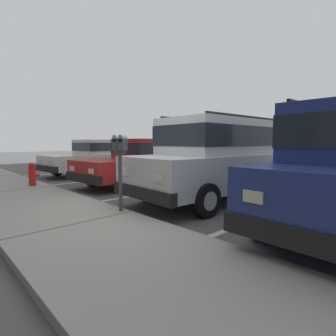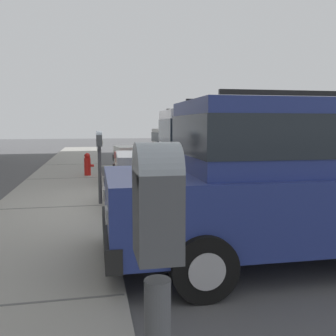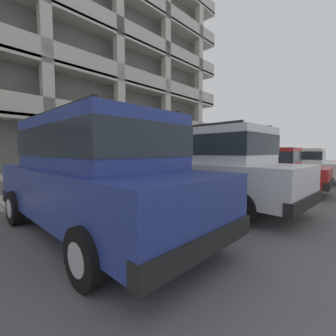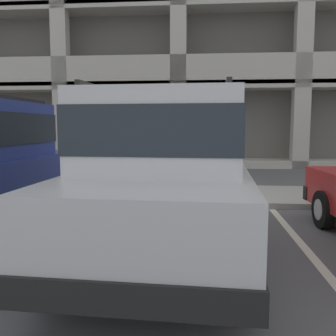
% 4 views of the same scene
% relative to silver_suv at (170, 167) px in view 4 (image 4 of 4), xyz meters
% --- Properties ---
extents(ground_plane, '(80.00, 80.00, 0.10)m').
position_rel_silver_suv_xyz_m(ground_plane, '(0.12, 2.35, -1.14)').
color(ground_plane, '#565659').
extents(sidewalk, '(40.00, 2.20, 0.12)m').
position_rel_silver_suv_xyz_m(sidewalk, '(0.12, 3.65, -1.03)').
color(sidewalk, '#9E9B93').
rests_on(sidewalk, ground_plane).
extents(parking_stall_lines, '(13.29, 4.80, 0.01)m').
position_rel_silver_suv_xyz_m(parking_stall_lines, '(1.77, 0.95, -1.08)').
color(parking_stall_lines, silver).
rests_on(parking_stall_lines, ground_plane).
extents(silver_suv, '(2.18, 4.86, 2.03)m').
position_rel_silver_suv_xyz_m(silver_suv, '(0.00, 0.00, 0.00)').
color(silver_suv, silver).
rests_on(silver_suv, ground_plane).
extents(parking_meter_near, '(0.35, 0.12, 1.45)m').
position_rel_silver_suv_xyz_m(parking_meter_near, '(0.29, 2.69, 0.11)').
color(parking_meter_near, '#47474C').
rests_on(parking_meter_near, sidewalk).
extents(parking_garage, '(32.00, 10.00, 16.25)m').
position_rel_silver_suv_xyz_m(parking_garage, '(-0.50, 14.95, 6.45)').
color(parking_garage, '#64625C').
rests_on(parking_garage, ground_plane).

